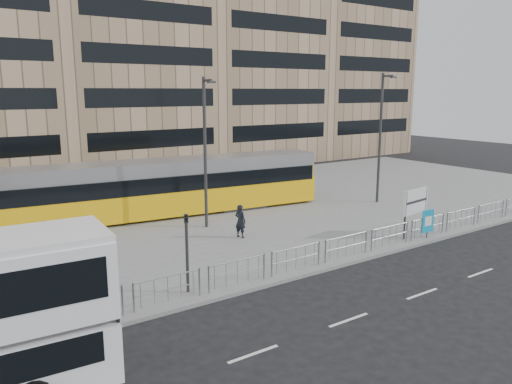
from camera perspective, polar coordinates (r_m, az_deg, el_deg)
ground at (r=22.04m, az=6.82°, el=-9.29°), size 120.00×120.00×0.00m
plaza at (r=31.58m, az=-7.73°, el=-2.75°), size 64.00×24.00×0.15m
kerb at (r=22.05m, az=6.73°, el=-9.07°), size 64.00×0.25×0.17m
building_row at (r=52.18m, az=-18.21°, el=16.58°), size 70.40×18.40×31.20m
pedestrian_barrier at (r=23.37m, az=9.76°, el=-5.62°), size 32.07×0.07×1.10m
road_markings at (r=20.18m, az=16.70°, el=-11.71°), size 62.00×0.12×0.01m
tram at (r=30.37m, az=-18.46°, el=-0.29°), size 29.67×6.11×3.48m
station_sign at (r=27.81m, az=17.79°, el=-1.25°), size 2.21×0.39×2.55m
ad_panel at (r=27.81m, az=19.04°, el=-3.20°), size 0.81×0.12×1.52m
pedestrian at (r=26.38m, az=-1.81°, el=-3.33°), size 0.63×0.76×1.78m
traffic_light_west at (r=19.21m, az=-7.92°, el=-5.78°), size 0.22×0.24×3.10m
lamp_post_west at (r=27.86m, az=-5.80°, el=5.11°), size 0.45×1.04×8.39m
lamp_post_east at (r=35.25m, az=14.08°, el=6.50°), size 0.45×1.04×8.80m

